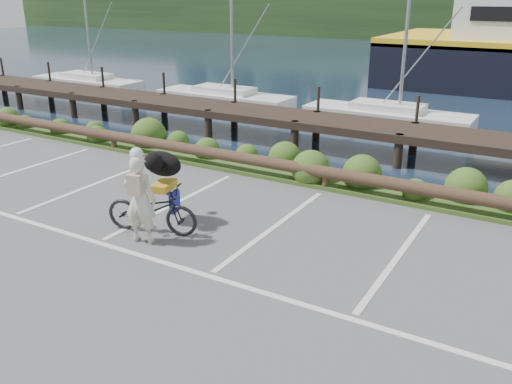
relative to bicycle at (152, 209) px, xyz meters
The scene contains 6 objects.
ground 2.13m from the bicycle, 14.79° to the right, with size 72.00×72.00×0.00m, color #4F4F51.
vegetation_strip 5.19m from the bicycle, 67.22° to the left, with size 34.00×1.60×0.10m, color #3D5B21.
log_rail 4.57m from the bicycle, 63.79° to the left, with size 32.00×0.30×0.60m, color #443021, non-canonical shape.
bicycle is the anchor object (origin of this frame).
cyclist 0.58m from the bicycle, 75.03° to the right, with size 0.64×0.42×1.75m, color beige.
dog 0.98m from the bicycle, 104.97° to the left, with size 0.90×0.44×0.52m, color black.
Camera 1 is at (4.84, -7.06, 4.57)m, focal length 38.00 mm.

